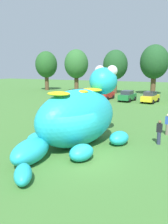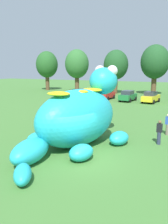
{
  "view_description": "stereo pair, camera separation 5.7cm",
  "coord_description": "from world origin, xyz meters",
  "px_view_note": "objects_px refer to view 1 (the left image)",
  "views": [
    {
      "loc": [
        5.4,
        -11.57,
        5.22
      ],
      "look_at": [
        -1.45,
        2.94,
        2.14
      ],
      "focal_mm": 36.67,
      "sensor_mm": 36.0,
      "label": 1
    },
    {
      "loc": [
        5.45,
        -11.54,
        5.22
      ],
      "look_at": [
        -1.45,
        2.94,
        2.14
      ],
      "focal_mm": 36.67,
      "sensor_mm": 36.0,
      "label": 2
    }
  ],
  "objects_px": {
    "car_green": "(127,96)",
    "spectator_near_inflatable": "(159,132)",
    "car_red": "(106,94)",
    "giant_inflatable_creature": "(78,117)",
    "car_silver": "(85,93)",
    "car_yellow": "(150,97)",
    "spectator_mid_field": "(167,125)"
  },
  "relations": [
    {
      "from": "car_yellow",
      "to": "spectator_near_inflatable",
      "type": "height_order",
      "value": "car_yellow"
    },
    {
      "from": "car_red",
      "to": "car_green",
      "type": "bearing_deg",
      "value": -9.46
    },
    {
      "from": "car_silver",
      "to": "spectator_mid_field",
      "type": "height_order",
      "value": "car_silver"
    },
    {
      "from": "spectator_mid_field",
      "to": "giant_inflatable_creature",
      "type": "bearing_deg",
      "value": -135.78
    },
    {
      "from": "car_silver",
      "to": "car_red",
      "type": "height_order",
      "value": "same"
    },
    {
      "from": "giant_inflatable_creature",
      "to": "car_green",
      "type": "distance_m",
      "value": 22.66
    },
    {
      "from": "car_red",
      "to": "spectator_near_inflatable",
      "type": "height_order",
      "value": "car_red"
    },
    {
      "from": "spectator_near_inflatable",
      "to": "spectator_mid_field",
      "type": "height_order",
      "value": "same"
    },
    {
      "from": "giant_inflatable_creature",
      "to": "car_red",
      "type": "relative_size",
      "value": 2.61
    },
    {
      "from": "car_silver",
      "to": "car_yellow",
      "type": "bearing_deg",
      "value": -2.61
    },
    {
      "from": "giant_inflatable_creature",
      "to": "car_green",
      "type": "relative_size",
      "value": 2.58
    },
    {
      "from": "car_green",
      "to": "spectator_mid_field",
      "type": "xyz_separation_m",
      "value": [
        7.76,
        -17.33,
        -0.01
      ]
    },
    {
      "from": "car_silver",
      "to": "car_green",
      "type": "distance_m",
      "value": 7.63
    },
    {
      "from": "giant_inflatable_creature",
      "to": "car_red",
      "type": "bearing_deg",
      "value": 105.4
    },
    {
      "from": "car_red",
      "to": "car_yellow",
      "type": "distance_m",
      "value": 7.58
    },
    {
      "from": "car_red",
      "to": "car_green",
      "type": "distance_m",
      "value": 3.99
    },
    {
      "from": "car_red",
      "to": "car_silver",
      "type": "bearing_deg",
      "value": -175.93
    },
    {
      "from": "car_green",
      "to": "car_yellow",
      "type": "relative_size",
      "value": 0.99
    },
    {
      "from": "car_silver",
      "to": "spectator_mid_field",
      "type": "relative_size",
      "value": 2.46
    },
    {
      "from": "car_yellow",
      "to": "spectator_mid_field",
      "type": "distance_m",
      "value": 17.7
    },
    {
      "from": "car_yellow",
      "to": "car_silver",
      "type": "bearing_deg",
      "value": 177.39
    },
    {
      "from": "car_red",
      "to": "giant_inflatable_creature",
      "type": "bearing_deg",
      "value": -74.6
    },
    {
      "from": "giant_inflatable_creature",
      "to": "spectator_mid_field",
      "type": "xyz_separation_m",
      "value": [
        5.32,
        5.18,
        -1.14
      ]
    },
    {
      "from": "car_silver",
      "to": "spectator_near_inflatable",
      "type": "relative_size",
      "value": 2.46
    },
    {
      "from": "car_green",
      "to": "car_yellow",
      "type": "bearing_deg",
      "value": -1.88
    },
    {
      "from": "spectator_mid_field",
      "to": "spectator_near_inflatable",
      "type": "bearing_deg",
      "value": -96.26
    },
    {
      "from": "giant_inflatable_creature",
      "to": "car_silver",
      "type": "relative_size",
      "value": 2.61
    },
    {
      "from": "car_green",
      "to": "spectator_near_inflatable",
      "type": "bearing_deg",
      "value": -69.48
    },
    {
      "from": "car_red",
      "to": "spectator_near_inflatable",
      "type": "relative_size",
      "value": 2.45
    },
    {
      "from": "giant_inflatable_creature",
      "to": "car_yellow",
      "type": "relative_size",
      "value": 2.54
    },
    {
      "from": "car_silver",
      "to": "car_green",
      "type": "bearing_deg",
      "value": -2.95
    },
    {
      "from": "spectator_near_inflatable",
      "to": "spectator_mid_field",
      "type": "relative_size",
      "value": 1.0
    }
  ]
}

